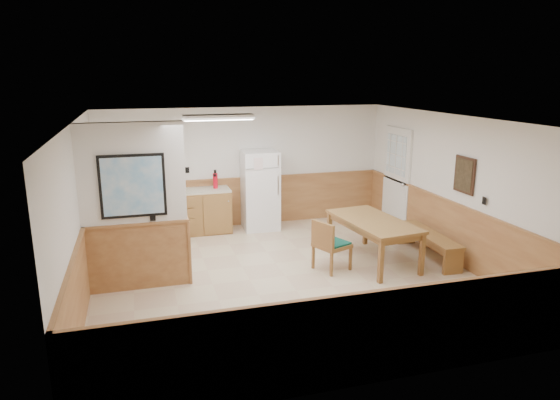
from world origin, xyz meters
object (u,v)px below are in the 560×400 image
object	(u,v)px
dining_table	(373,225)
dining_chair	(328,242)
refrigerator	(260,190)
soap_bottle	(134,188)
dining_bench	(429,239)
fire_extinguisher	(215,180)

from	to	relation	value
dining_table	dining_chair	bearing A→B (deg)	-175.60
refrigerator	soap_bottle	distance (m)	2.51
refrigerator	dining_table	world-z (taller)	refrigerator
dining_table	dining_chair	distance (m)	0.92
dining_bench	dining_chair	world-z (taller)	dining_chair
dining_table	dining_bench	distance (m)	1.09
fire_extinguisher	dining_bench	bearing A→B (deg)	-52.32
dining_bench	fire_extinguisher	world-z (taller)	fire_extinguisher
refrigerator	soap_bottle	size ratio (longest dim) A/B	7.30
dining_bench	soap_bottle	world-z (taller)	soap_bottle
dining_chair	dining_bench	bearing A→B (deg)	-20.26
soap_bottle	dining_table	bearing A→B (deg)	-31.94
refrigerator	dining_bench	size ratio (longest dim) A/B	0.98
dining_chair	fire_extinguisher	xyz separation A→B (m)	(-1.41, 2.67, 0.57)
dining_chair	soap_bottle	bearing A→B (deg)	116.66
refrigerator	dining_table	size ratio (longest dim) A/B	0.87
dining_bench	soap_bottle	distance (m)	5.58
refrigerator	dining_chair	world-z (taller)	refrigerator
dining_bench	dining_chair	size ratio (longest dim) A/B	1.96
fire_extinguisher	refrigerator	bearing A→B (deg)	-18.90
dining_chair	fire_extinguisher	bearing A→B (deg)	95.41
dining_table	fire_extinguisher	distance (m)	3.42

